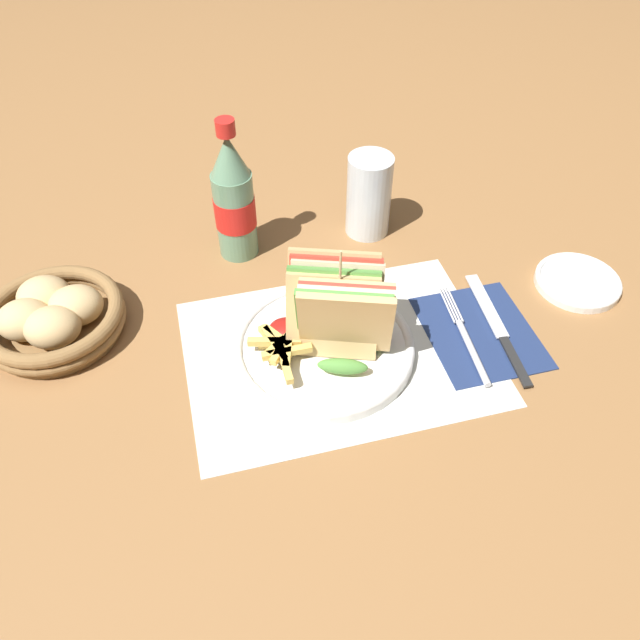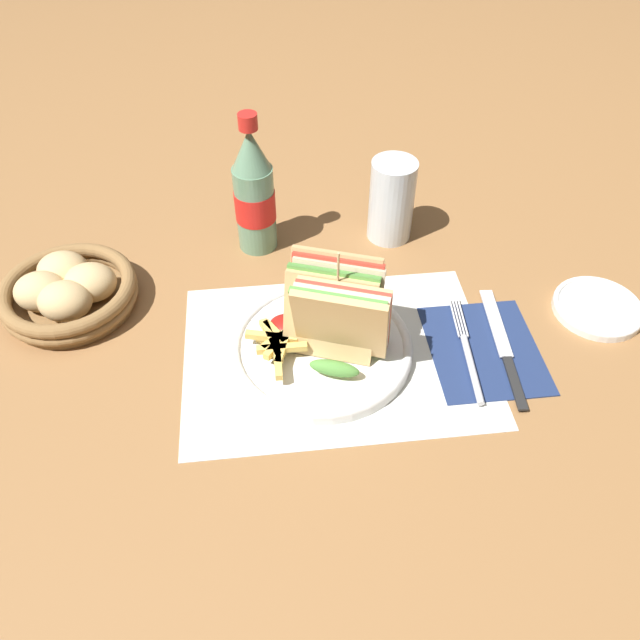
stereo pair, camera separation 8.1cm
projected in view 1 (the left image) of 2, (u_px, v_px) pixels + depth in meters
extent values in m
plane|color=olive|center=(335.00, 344.00, 0.83)|extent=(4.00, 4.00, 0.00)
cube|color=silver|center=(337.00, 352.00, 0.82)|extent=(0.40, 0.29, 0.00)
cylinder|color=white|center=(324.00, 348.00, 0.82)|extent=(0.24, 0.24, 0.01)
torus|color=white|center=(324.00, 345.00, 0.81)|extent=(0.24, 0.24, 0.01)
cube|color=tan|center=(345.00, 323.00, 0.75)|extent=(0.12, 0.07, 0.11)
cube|color=#518E3D|center=(345.00, 319.00, 0.76)|extent=(0.12, 0.07, 0.11)
cube|color=beige|center=(346.00, 316.00, 0.76)|extent=(0.12, 0.07, 0.11)
cube|color=red|center=(346.00, 312.00, 0.77)|extent=(0.12, 0.07, 0.11)
cube|color=tan|center=(347.00, 308.00, 0.78)|extent=(0.12, 0.07, 0.11)
ellipsoid|color=#518E3D|center=(343.00, 366.00, 0.77)|extent=(0.07, 0.04, 0.02)
cube|color=tan|center=(332.00, 317.00, 0.77)|extent=(0.12, 0.07, 0.11)
cube|color=#518E3D|center=(333.00, 311.00, 0.77)|extent=(0.12, 0.07, 0.11)
cube|color=beige|center=(333.00, 304.00, 0.78)|extent=(0.12, 0.07, 0.11)
cube|color=red|center=(334.00, 298.00, 0.78)|extent=(0.12, 0.07, 0.11)
cube|color=tan|center=(334.00, 292.00, 0.79)|extent=(0.12, 0.07, 0.11)
ellipsoid|color=#518E3D|center=(332.00, 338.00, 0.80)|extent=(0.07, 0.04, 0.02)
cylinder|color=tan|center=(340.00, 299.00, 0.76)|extent=(0.00, 0.00, 0.15)
cube|color=#E0B756|center=(281.00, 346.00, 0.80)|extent=(0.06, 0.03, 0.01)
cube|color=#E0B756|center=(288.00, 348.00, 0.79)|extent=(0.03, 0.05, 0.01)
cube|color=#E0B756|center=(275.00, 344.00, 0.80)|extent=(0.03, 0.06, 0.01)
cube|color=#E0B756|center=(288.00, 346.00, 0.79)|extent=(0.03, 0.07, 0.01)
cube|color=#E0B756|center=(277.00, 337.00, 0.80)|extent=(0.03, 0.04, 0.01)
cube|color=#E0B756|center=(283.00, 345.00, 0.79)|extent=(0.04, 0.06, 0.01)
cube|color=#E0B756|center=(287.00, 352.00, 0.78)|extent=(0.06, 0.01, 0.01)
cube|color=#E0B756|center=(284.00, 360.00, 0.77)|extent=(0.01, 0.07, 0.01)
cube|color=#E0B756|center=(274.00, 343.00, 0.79)|extent=(0.02, 0.07, 0.01)
cube|color=#E0B756|center=(282.00, 342.00, 0.79)|extent=(0.05, 0.04, 0.01)
cube|color=#E0B756|center=(274.00, 342.00, 0.79)|extent=(0.07, 0.03, 0.01)
ellipsoid|color=maroon|center=(285.00, 328.00, 0.82)|extent=(0.04, 0.04, 0.02)
cube|color=navy|center=(480.00, 332.00, 0.85)|extent=(0.14, 0.17, 0.00)
cylinder|color=silver|center=(473.00, 352.00, 0.81)|extent=(0.02, 0.11, 0.01)
cylinder|color=silver|center=(446.00, 304.00, 0.87)|extent=(0.01, 0.07, 0.00)
cylinder|color=silver|center=(449.00, 304.00, 0.87)|extent=(0.01, 0.07, 0.00)
cylinder|color=silver|center=(452.00, 303.00, 0.88)|extent=(0.01, 0.07, 0.00)
cylinder|color=silver|center=(455.00, 303.00, 0.88)|extent=(0.01, 0.07, 0.00)
cube|color=black|center=(515.00, 361.00, 0.80)|extent=(0.02, 0.09, 0.00)
cube|color=silver|center=(486.00, 305.00, 0.88)|extent=(0.03, 0.13, 0.00)
cylinder|color=slate|center=(235.00, 215.00, 0.92)|extent=(0.06, 0.06, 0.14)
cylinder|color=red|center=(235.00, 211.00, 0.92)|extent=(0.06, 0.06, 0.05)
cone|color=slate|center=(229.00, 155.00, 0.85)|extent=(0.06, 0.06, 0.06)
cylinder|color=red|center=(225.00, 127.00, 0.82)|extent=(0.03, 0.03, 0.02)
cylinder|color=silver|center=(369.00, 196.00, 0.96)|extent=(0.07, 0.07, 0.13)
cylinder|color=black|center=(367.00, 218.00, 0.99)|extent=(0.06, 0.06, 0.05)
cylinder|color=olive|center=(58.00, 328.00, 0.85)|extent=(0.17, 0.17, 0.01)
torus|color=olive|center=(55.00, 322.00, 0.84)|extent=(0.19, 0.19, 0.02)
torus|color=olive|center=(52.00, 314.00, 0.83)|extent=(0.19, 0.19, 0.02)
ellipsoid|color=tan|center=(76.00, 305.00, 0.83)|extent=(0.07, 0.06, 0.05)
ellipsoid|color=tan|center=(44.00, 296.00, 0.84)|extent=(0.07, 0.06, 0.05)
ellipsoid|color=tan|center=(25.00, 320.00, 0.81)|extent=(0.07, 0.06, 0.05)
ellipsoid|color=tan|center=(53.00, 327.00, 0.80)|extent=(0.07, 0.06, 0.05)
cylinder|color=white|center=(577.00, 282.00, 0.91)|extent=(0.12, 0.12, 0.01)
torus|color=white|center=(578.00, 280.00, 0.91)|extent=(0.12, 0.12, 0.01)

